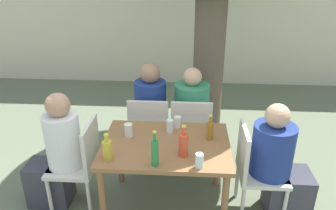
# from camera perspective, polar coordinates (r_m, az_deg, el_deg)

# --- Properties ---
(ground_plane) EXTENTS (30.00, 30.00, 0.00)m
(ground_plane) POSITION_cam_1_polar(r_m,az_deg,el_deg) (3.45, -0.34, -17.10)
(ground_plane) COLOR #667056
(cafe_building_wall) EXTENTS (10.00, 0.08, 2.80)m
(cafe_building_wall) POSITION_cam_1_polar(r_m,az_deg,el_deg) (6.27, 2.07, 16.20)
(cafe_building_wall) COLOR beige
(cafe_building_wall) RESTS_ON ground_plane
(dining_table_front) EXTENTS (1.17, 0.86, 0.73)m
(dining_table_front) POSITION_cam_1_polar(r_m,az_deg,el_deg) (3.06, -0.37, -8.15)
(dining_table_front) COLOR brown
(dining_table_front) RESTS_ON ground_plane
(patio_chair_0) EXTENTS (0.44, 0.44, 0.90)m
(patio_chair_0) POSITION_cam_1_polar(r_m,az_deg,el_deg) (3.29, -14.92, -9.25)
(patio_chair_0) COLOR beige
(patio_chair_0) RESTS_ON ground_plane
(patio_chair_1) EXTENTS (0.44, 0.44, 0.90)m
(patio_chair_1) POSITION_cam_1_polar(r_m,az_deg,el_deg) (3.19, 14.68, -10.33)
(patio_chair_1) COLOR beige
(patio_chair_1) RESTS_ON ground_plane
(patio_chair_2) EXTENTS (0.44, 0.44, 0.90)m
(patio_chair_2) POSITION_cam_1_polar(r_m,az_deg,el_deg) (3.72, -3.24, -4.19)
(patio_chair_2) COLOR beige
(patio_chair_2) RESTS_ON ground_plane
(patio_chair_3) EXTENTS (0.44, 0.44, 0.90)m
(patio_chair_3) POSITION_cam_1_polar(r_m,az_deg,el_deg) (3.69, 4.00, -4.42)
(patio_chair_3) COLOR beige
(patio_chair_3) RESTS_ON ground_plane
(person_seated_0) EXTENTS (0.56, 0.33, 1.19)m
(person_seated_0) POSITION_cam_1_polar(r_m,az_deg,el_deg) (3.35, -18.83, -8.53)
(person_seated_0) COLOR #383842
(person_seated_0) RESTS_ON ground_plane
(person_seated_1) EXTENTS (0.59, 0.38, 1.15)m
(person_seated_1) POSITION_cam_1_polar(r_m,az_deg,el_deg) (3.24, 18.83, -10.14)
(person_seated_1) COLOR #383842
(person_seated_1) RESTS_ON ground_plane
(person_seated_2) EXTENTS (0.36, 0.58, 1.24)m
(person_seated_2) POSITION_cam_1_polar(r_m,az_deg,el_deg) (3.90, -2.87, -1.92)
(person_seated_2) COLOR #383842
(person_seated_2) RESTS_ON ground_plane
(person_seated_3) EXTENTS (0.39, 0.60, 1.19)m
(person_seated_3) POSITION_cam_1_polar(r_m,az_deg,el_deg) (3.88, 4.02, -2.36)
(person_seated_3) COLOR #383842
(person_seated_3) RESTS_ON ground_plane
(soda_bottle_0) EXTENTS (0.08, 0.08, 0.29)m
(soda_bottle_0) POSITION_cam_1_polar(r_m,az_deg,el_deg) (2.79, 2.70, -6.84)
(soda_bottle_0) COLOR #DB4C2D
(soda_bottle_0) RESTS_ON dining_table_front
(oil_cruet_1) EXTENTS (0.08, 0.08, 0.24)m
(oil_cruet_1) POSITION_cam_1_polar(r_m,az_deg,el_deg) (2.80, -10.51, -7.59)
(oil_cruet_1) COLOR gold
(oil_cruet_1) RESTS_ON dining_table_front
(amber_bottle_2) EXTENTS (0.06, 0.06, 0.25)m
(amber_bottle_2) POSITION_cam_1_polar(r_m,az_deg,el_deg) (3.06, 7.30, -4.35)
(amber_bottle_2) COLOR #9E661E
(amber_bottle_2) RESTS_ON dining_table_front
(green_bottle_3) EXTENTS (0.06, 0.06, 0.31)m
(green_bottle_3) POSITION_cam_1_polar(r_m,az_deg,el_deg) (2.66, -2.30, -8.23)
(green_bottle_3) COLOR #287A38
(green_bottle_3) RESTS_ON dining_table_front
(drinking_glass_0) EXTENTS (0.08, 0.08, 0.13)m
(drinking_glass_0) POSITION_cam_1_polar(r_m,az_deg,el_deg) (3.12, -6.92, -4.40)
(drinking_glass_0) COLOR silver
(drinking_glass_0) RESTS_ON dining_table_front
(drinking_glass_1) EXTENTS (0.07, 0.07, 0.11)m
(drinking_glass_1) POSITION_cam_1_polar(r_m,az_deg,el_deg) (3.27, 1.65, -2.98)
(drinking_glass_1) COLOR silver
(drinking_glass_1) RESTS_ON dining_table_front
(drinking_glass_2) EXTENTS (0.07, 0.07, 0.13)m
(drinking_glass_2) POSITION_cam_1_polar(r_m,az_deg,el_deg) (2.67, 5.47, -9.65)
(drinking_glass_2) COLOR silver
(drinking_glass_2) RESTS_ON dining_table_front
(drinking_glass_3) EXTENTS (0.07, 0.07, 0.13)m
(drinking_glass_3) POSITION_cam_1_polar(r_m,az_deg,el_deg) (3.18, 0.34, -3.67)
(drinking_glass_3) COLOR white
(drinking_glass_3) RESTS_ON dining_table_front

